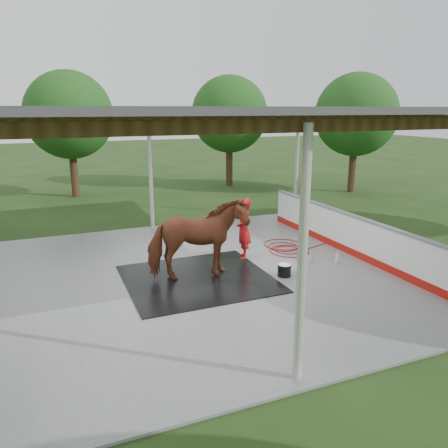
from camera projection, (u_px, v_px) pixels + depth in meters
name	position (u px, v px, depth m)	size (l,w,h in m)	color
ground	(197.00, 276.00, 10.96)	(100.00, 100.00, 0.00)	#1E3814
concrete_slab	(197.00, 275.00, 10.95)	(12.00, 10.00, 0.05)	slate
pavilion_structure	(194.00, 114.00, 9.95)	(12.60, 10.60, 4.05)	beige
dasher_board	(349.00, 234.00, 12.51)	(0.16, 8.00, 1.15)	#A6160D
tree_belt	(194.00, 121.00, 10.91)	(28.00, 28.00, 5.80)	#382314
rubber_mat	(198.00, 278.00, 10.65)	(3.45, 3.23, 0.03)	black
horse	(197.00, 239.00, 10.40)	(1.06, 2.33, 1.96)	brown
handler	(244.00, 229.00, 11.94)	(0.61, 0.40, 1.68)	red
wash_bucket	(284.00, 270.00, 10.81)	(0.33, 0.33, 0.31)	black
soap_bottle_a	(337.00, 257.00, 11.70)	(0.13, 0.13, 0.34)	silver
soap_bottle_b	(309.00, 258.00, 11.82)	(0.10, 0.10, 0.21)	#338CD8
hose_coil	(286.00, 248.00, 13.01)	(2.08, 1.78, 0.02)	#9D0B0F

